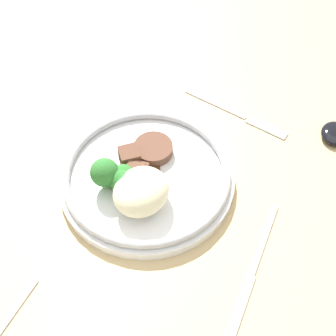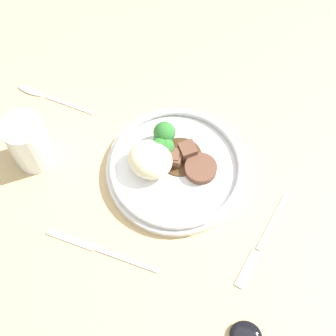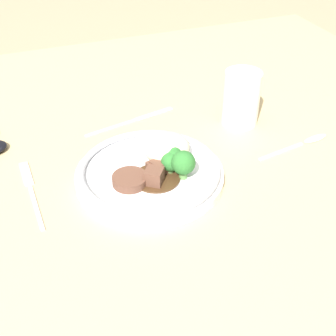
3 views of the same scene
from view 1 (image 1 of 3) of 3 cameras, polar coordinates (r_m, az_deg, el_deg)
name	(u,v)px [view 1 (image 1 of 3)]	position (r m, az deg, el deg)	size (l,w,h in m)	color
ground_plane	(158,219)	(0.72, -1.23, -6.26)	(8.00, 8.00, 0.00)	#998466
dining_table	(158,211)	(0.71, -1.26, -5.31)	(1.46, 1.28, 0.04)	tan
plate	(143,177)	(0.69, -3.03, -1.15)	(0.26, 0.26, 0.07)	white
fork	(244,117)	(0.80, 9.27, 6.10)	(0.02, 0.19, 0.00)	#B7B7BC
knife	(253,272)	(0.64, 10.31, -12.36)	(0.21, 0.05, 0.00)	#B7B7BC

